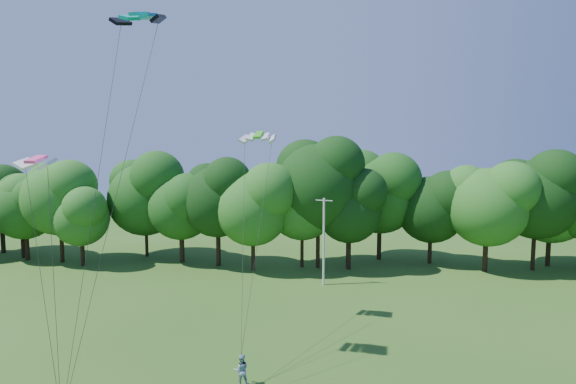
{
  "coord_description": "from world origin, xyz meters",
  "views": [
    {
      "loc": [
        4.07,
        -13.84,
        13.06
      ],
      "look_at": [
        2.18,
        13.0,
        10.45
      ],
      "focal_mm": 28.0,
      "sensor_mm": 36.0,
      "label": 1
    }
  ],
  "objects": [
    {
      "name": "utility_pole",
      "position": [
        4.51,
        28.41,
        4.31
      ],
      "size": [
        1.6,
        0.66,
        8.39
      ],
      "rotation": [
        0.0,
        0.0,
        -0.35
      ],
      "color": "beige",
      "rests_on": "ground"
    },
    {
      "name": "kite_flyer_right",
      "position": [
        -0.18,
        9.63,
        0.87
      ],
      "size": [
        0.99,
        0.85,
        1.74
      ],
      "primitive_type": "imported",
      "rotation": [
        0.0,
        0.0,
        3.4
      ],
      "color": "#8DAEC4",
      "rests_on": "ground"
    },
    {
      "name": "kite_teal",
      "position": [
        -6.25,
        11.89,
        20.71
      ],
      "size": [
        3.12,
        1.76,
        0.55
      ],
      "rotation": [
        0.0,
        0.0,
        -0.15
      ],
      "color": "#05A99E",
      "rests_on": "ground"
    },
    {
      "name": "kite_green",
      "position": [
        -0.45,
        19.19,
        14.07
      ],
      "size": [
        2.77,
        1.57,
        0.62
      ],
      "rotation": [
        0.0,
        0.0,
        -0.17
      ],
      "color": "green",
      "rests_on": "ground"
    },
    {
      "name": "kite_pink",
      "position": [
        -9.81,
        7.25,
        12.54
      ],
      "size": [
        2.03,
        1.19,
        0.41
      ],
      "rotation": [
        0.0,
        0.0,
        -0.15
      ],
      "color": "#FF4691",
      "rests_on": "ground"
    },
    {
      "name": "tree_back_west",
      "position": [
        -30.13,
        35.62,
        7.09
      ],
      "size": [
        7.8,
        7.8,
        11.35
      ],
      "color": "#372016",
      "rests_on": "ground"
    },
    {
      "name": "tree_back_center",
      "position": [
        3.94,
        34.58,
        9.44
      ],
      "size": [
        10.39,
        10.39,
        15.11
      ],
      "color": "#312313",
      "rests_on": "ground"
    },
    {
      "name": "tree_back_east",
      "position": [
        29.58,
        37.22,
        7.99
      ],
      "size": [
        8.8,
        8.8,
        12.8
      ],
      "color": "black",
      "rests_on": "ground"
    }
  ]
}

